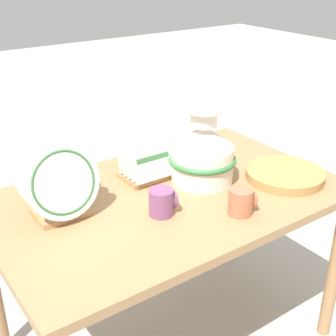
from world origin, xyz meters
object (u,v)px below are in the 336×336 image
at_px(wicker_charger_stack, 285,175).
at_px(mug_plum_glaze, 162,202).
at_px(dish_rack_round_plates, 58,186).
at_px(dish_rack_square_plates, 144,161).
at_px(mug_terracotta_glaze, 242,201).
at_px(ceramic_vase, 203,151).

relative_size(wicker_charger_stack, mug_plum_glaze, 3.28).
xyz_separation_m(dish_rack_round_plates, wicker_charger_stack, (0.86, -0.25, -0.10)).
height_order(dish_rack_round_plates, dish_rack_square_plates, dish_rack_round_plates).
bearing_deg(dish_rack_square_plates, mug_terracotta_glaze, -73.44).
bearing_deg(mug_plum_glaze, dish_rack_square_plates, 69.78).
bearing_deg(mug_terracotta_glaze, dish_rack_square_plates, 106.56).
distance_m(dish_rack_round_plates, dish_rack_square_plates, 0.41).
bearing_deg(wicker_charger_stack, ceramic_vase, 146.94).
height_order(ceramic_vase, wicker_charger_stack, ceramic_vase).
xyz_separation_m(dish_rack_square_plates, mug_terracotta_glaze, (0.13, -0.43, -0.03)).
xyz_separation_m(dish_rack_round_plates, dish_rack_square_plates, (0.40, 0.09, -0.04)).
relative_size(ceramic_vase, mug_plum_glaze, 3.24).
bearing_deg(wicker_charger_stack, dish_rack_square_plates, 144.16).
height_order(dish_rack_square_plates, mug_terracotta_glaze, dish_rack_square_plates).
height_order(dish_rack_square_plates, wicker_charger_stack, dish_rack_square_plates).
bearing_deg(mug_plum_glaze, wicker_charger_stack, -5.78).
relative_size(ceramic_vase, wicker_charger_stack, 0.99).
bearing_deg(ceramic_vase, dish_rack_round_plates, 173.65).
bearing_deg(dish_rack_round_plates, mug_terracotta_glaze, -33.35).
xyz_separation_m(ceramic_vase, mug_terracotta_glaze, (-0.05, -0.28, -0.08)).
bearing_deg(ceramic_vase, dish_rack_square_plates, 140.12).
bearing_deg(dish_rack_square_plates, dish_rack_round_plates, -167.95).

